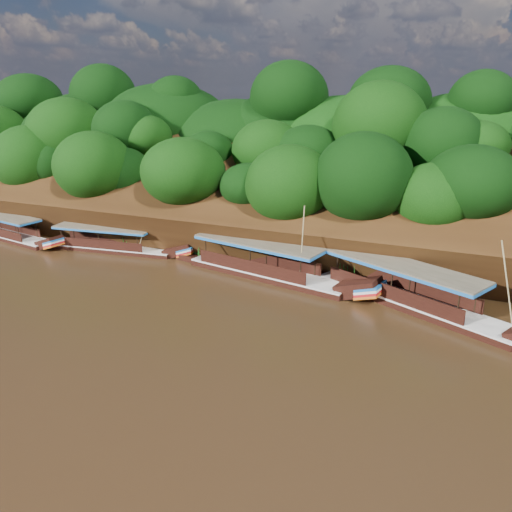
{
  "coord_description": "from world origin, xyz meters",
  "views": [
    {
      "loc": [
        14.51,
        -25.75,
        13.82
      ],
      "look_at": [
        0.57,
        7.0,
        1.96
      ],
      "focal_mm": 35.0,
      "sensor_mm": 36.0,
      "label": 1
    }
  ],
  "objects_px": {
    "boat_1": "(276,271)",
    "boat_2": "(119,246)",
    "boat_3": "(15,235)",
    "boat_0": "(423,302)"
  },
  "relations": [
    {
      "from": "boat_2",
      "to": "boat_1",
      "type": "bearing_deg",
      "value": -10.84
    },
    {
      "from": "boat_1",
      "to": "boat_3",
      "type": "relative_size",
      "value": 1.26
    },
    {
      "from": "boat_0",
      "to": "boat_2",
      "type": "distance_m",
      "value": 26.56
    },
    {
      "from": "boat_3",
      "to": "boat_2",
      "type": "bearing_deg",
      "value": 14.99
    },
    {
      "from": "boat_0",
      "to": "boat_1",
      "type": "height_order",
      "value": "boat_1"
    },
    {
      "from": "boat_1",
      "to": "boat_2",
      "type": "distance_m",
      "value": 15.53
    },
    {
      "from": "boat_1",
      "to": "boat_2",
      "type": "relative_size",
      "value": 1.15
    },
    {
      "from": "boat_1",
      "to": "boat_2",
      "type": "bearing_deg",
      "value": -172.24
    },
    {
      "from": "boat_3",
      "to": "boat_1",
      "type": "bearing_deg",
      "value": 9.91
    },
    {
      "from": "boat_1",
      "to": "boat_3",
      "type": "xyz_separation_m",
      "value": [
        -26.95,
        -0.13,
        -0.11
      ]
    }
  ]
}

